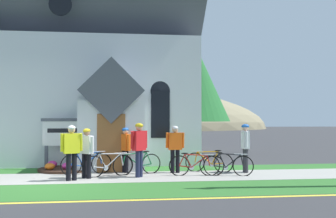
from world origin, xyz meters
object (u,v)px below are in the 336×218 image
at_px(bicycle_black, 194,165).
at_px(cyclist_in_blue_jersey, 175,145).
at_px(bicycle_green, 137,164).
at_px(cyclist_in_yellow_jersey, 87,149).
at_px(bicycle_blue, 108,165).
at_px(cyclist_in_red_jersey, 72,148).
at_px(cyclist_in_white_jersey, 245,144).
at_px(bicycle_yellow, 209,162).
at_px(bicycle_white, 228,165).
at_px(bicycle_silver, 86,163).
at_px(church_sign, 67,135).
at_px(cyclist_in_green_jersey, 139,145).
at_px(cyclist_in_orange_jersey, 125,147).
at_px(roadside_conifer, 193,81).

bearing_deg(bicycle_black, cyclist_in_blue_jersey, 127.97).
bearing_deg(bicycle_green, cyclist_in_yellow_jersey, -156.38).
bearing_deg(bicycle_blue, cyclist_in_yellow_jersey, -156.13).
height_order(cyclist_in_red_jersey, cyclist_in_white_jersey, cyclist_in_white_jersey).
relative_size(bicycle_black, bicycle_yellow, 1.06).
relative_size(bicycle_white, bicycle_yellow, 1.00).
distance_m(bicycle_silver, cyclist_in_red_jersey, 1.53).
distance_m(church_sign, cyclist_in_green_jersey, 3.61).
bearing_deg(cyclist_in_blue_jersey, church_sign, 158.13).
bearing_deg(cyclist_in_green_jersey, cyclist_in_orange_jersey, 111.01).
bearing_deg(bicycle_yellow, bicycle_silver, -179.11).
bearing_deg(cyclist_in_yellow_jersey, cyclist_in_red_jersey, -134.84).
height_order(bicycle_black, cyclist_in_green_jersey, cyclist_in_green_jersey).
relative_size(church_sign, cyclist_in_white_jersey, 1.12).
bearing_deg(roadside_conifer, cyclist_in_red_jersey, -123.61).
xyz_separation_m(church_sign, bicycle_white, (5.64, -2.48, -0.95)).
distance_m(bicycle_black, cyclist_in_orange_jersey, 2.57).
xyz_separation_m(bicycle_blue, bicycle_yellow, (3.59, 0.69, -0.01)).
relative_size(church_sign, cyclist_in_green_jersey, 1.09).
distance_m(bicycle_yellow, cyclist_in_blue_jersey, 1.40).
height_order(bicycle_white, roadside_conifer, roadside_conifer).
xyz_separation_m(bicycle_silver, cyclist_in_orange_jersey, (1.34, 0.24, 0.55)).
xyz_separation_m(bicycle_white, bicycle_blue, (-4.01, 0.30, 0.01)).
distance_m(bicycle_blue, cyclist_in_red_jersey, 1.47).
xyz_separation_m(bicycle_green, roadside_conifer, (3.26, 6.91, 3.59)).
distance_m(bicycle_black, cyclist_in_yellow_jersey, 3.62).
height_order(bicycle_silver, cyclist_in_green_jersey, cyclist_in_green_jersey).
bearing_deg(bicycle_white, bicycle_yellow, 113.27).
distance_m(church_sign, bicycle_black, 5.16).
relative_size(bicycle_yellow, cyclist_in_white_jersey, 0.95).
bearing_deg(bicycle_silver, cyclist_in_yellow_jersey, -84.82).
bearing_deg(cyclist_in_white_jersey, cyclist_in_yellow_jersey, -173.02).
bearing_deg(church_sign, bicycle_silver, -61.12).
bearing_deg(cyclist_in_red_jersey, bicycle_green, 28.92).
xyz_separation_m(bicycle_silver, bicycle_blue, (0.77, -0.62, 0.00)).
bearing_deg(roadside_conifer, cyclist_in_green_jersey, -113.08).
bearing_deg(bicycle_silver, bicycle_green, -6.27).
height_order(cyclist_in_yellow_jersey, cyclist_in_green_jersey, cyclist_in_green_jersey).
xyz_separation_m(church_sign, cyclist_in_yellow_jersey, (0.95, -2.49, -0.38)).
distance_m(bicycle_green, cyclist_in_white_jersey, 3.90).
distance_m(bicycle_green, bicycle_blue, 1.08).
xyz_separation_m(bicycle_yellow, cyclist_in_red_jersey, (-4.70, -1.42, 0.65)).
relative_size(church_sign, bicycle_blue, 1.17).
distance_m(cyclist_in_orange_jersey, cyclist_in_white_jersey, 4.29).
height_order(bicycle_white, cyclist_in_yellow_jersey, cyclist_in_yellow_jersey).
distance_m(church_sign, cyclist_in_blue_jersey, 4.28).
relative_size(cyclist_in_orange_jersey, cyclist_in_red_jersey, 0.93).
bearing_deg(cyclist_in_orange_jersey, bicycle_blue, -123.58).
distance_m(bicycle_silver, roadside_conifer, 9.11).
bearing_deg(church_sign, roadside_conifer, 41.21).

